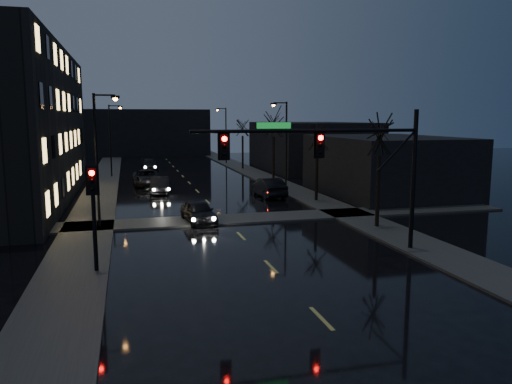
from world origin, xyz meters
TOP-DOWN VIEW (x-y plane):
  - ground at (0.00, 0.00)m, footprint 160.00×160.00m
  - sidewalk_left at (-8.50, 35.00)m, footprint 3.00×140.00m
  - sidewalk_right at (8.50, 35.00)m, footprint 3.00×140.00m
  - sidewalk_cross at (0.00, 18.50)m, footprint 40.00×3.00m
  - commercial_right_near at (15.50, 26.00)m, footprint 10.00×14.00m
  - commercial_right_far at (17.00, 48.00)m, footprint 12.00×18.00m
  - far_block at (-3.00, 78.00)m, footprint 22.00×10.00m
  - signal_mast at (3.85, 9.00)m, footprint 11.11×0.41m
  - signal_pole_left at (-7.50, 8.99)m, footprint 0.35×0.41m
  - tree_near at (8.40, 14.00)m, footprint 3.52×3.52m
  - tree_mid_a at (8.40, 24.00)m, footprint 3.30×3.30m
  - tree_mid_b at (8.40, 36.00)m, footprint 3.74×3.74m
  - tree_far at (8.40, 50.00)m, footprint 3.43×3.43m
  - streetlight_l_near at (-7.58, 18.00)m, footprint 1.53×0.28m
  - streetlight_l_far at (-7.58, 45.00)m, footprint 1.53×0.28m
  - streetlight_r_mid at (7.58, 30.00)m, footprint 1.53×0.28m
  - streetlight_r_far at (7.58, 58.00)m, footprint 1.53×0.28m
  - oncoming_car_a at (-1.80, 18.26)m, footprint 2.16×4.35m
  - oncoming_car_b at (-3.39, 31.47)m, footprint 1.96×4.47m
  - oncoming_car_c at (-4.28, 37.24)m, footprint 2.63×5.52m
  - oncoming_car_d at (-3.39, 51.27)m, footprint 2.08×4.89m
  - lead_car at (5.34, 27.22)m, footprint 2.07×4.99m

SIDE VIEW (x-z plane):
  - ground at x=0.00m, z-range 0.00..0.00m
  - sidewalk_left at x=-8.50m, z-range 0.00..0.12m
  - sidewalk_right at x=8.50m, z-range 0.00..0.12m
  - sidewalk_cross at x=0.00m, z-range 0.00..0.12m
  - oncoming_car_d at x=-3.39m, z-range 0.00..1.41m
  - oncoming_car_a at x=-1.80m, z-range 0.00..1.43m
  - oncoming_car_b at x=-3.39m, z-range 0.00..1.43m
  - oncoming_car_c at x=-4.28m, z-range 0.00..1.52m
  - lead_car at x=5.34m, z-range 0.00..1.61m
  - commercial_right_near at x=15.50m, z-range 0.00..5.00m
  - commercial_right_far at x=17.00m, z-range 0.00..6.00m
  - signal_pole_left at x=-7.50m, z-range 0.75..5.27m
  - far_block at x=-3.00m, z-range 0.00..8.00m
  - streetlight_l_near at x=-7.58m, z-range 0.77..8.77m
  - streetlight_l_far at x=-7.58m, z-range 0.77..8.77m
  - streetlight_r_mid at x=7.58m, z-range 0.77..8.77m
  - streetlight_r_far at x=7.58m, z-range 0.77..8.77m
  - signal_mast at x=3.85m, z-range 1.37..8.37m
  - tree_mid_a at x=8.40m, z-range 2.04..9.61m
  - tree_far at x=8.40m, z-range 2.12..10.00m
  - tree_near at x=8.40m, z-range 2.18..10.26m
  - tree_mid_b at x=8.40m, z-range 2.32..10.90m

